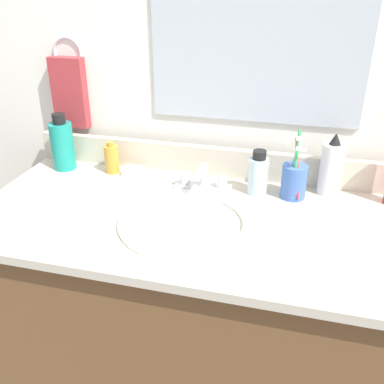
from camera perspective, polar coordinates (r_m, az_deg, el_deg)
The scene contains 15 objects.
vanity_cabinet at distance 1.36m, azimuth 0.15°, elevation -17.26°, with size 1.11×0.51×0.72m, color brown.
countertop at distance 1.13m, azimuth 0.18°, elevation -3.70°, with size 1.16×0.55×0.02m, color beige.
backsplash at distance 1.34m, azimuth 3.02°, elevation 4.01°, with size 1.16×0.02×0.09m, color beige.
back_wall at distance 1.45m, azimuth 3.40°, elevation -0.05°, with size 2.26×0.04×1.30m, color white.
mirror_panel at distance 1.26m, azimuth 8.68°, elevation 21.40°, with size 0.60×0.01×0.56m, color #B2BCC6.
towel_ring at distance 1.46m, azimuth -15.93°, elevation 17.08°, with size 0.10×0.10×0.01m, color silver.
hand_towel at distance 1.47m, azimuth -15.68°, elevation 12.35°, with size 0.11×0.04×0.22m, color #A53338.
sink_basin at distance 1.11m, azimuth -0.95°, elevation -5.46°, with size 0.34×0.34×0.11m.
faucet at distance 1.25m, azimuth 1.41°, elevation 1.42°, with size 0.16×0.10×0.08m.
bottle_gel_clear at distance 1.23m, azimuth 8.62°, elevation 2.30°, with size 0.05×0.05×0.13m.
bottle_lotion_white at distance 1.27m, azimuth 17.71°, elevation 3.05°, with size 0.06×0.06×0.18m.
bottle_mouthwash_teal at distance 1.43m, azimuth -16.55°, elevation 5.95°, with size 0.07×0.07×0.18m.
bottle_oil_amber at distance 1.38m, azimuth -10.44°, elevation 4.29°, with size 0.04×0.04×0.10m.
cup_blue_plastic at distance 1.23m, azimuth 13.16°, elevation 1.57°, with size 0.07×0.08×0.19m.
soap_bar at distance 1.36m, azimuth -7.60°, elevation 2.72°, with size 0.06×0.04×0.02m, color white.
Camera 1 is at (0.24, -0.94, 1.31)m, focal length 40.87 mm.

